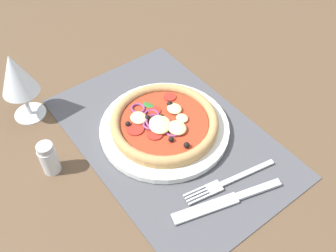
{
  "coord_description": "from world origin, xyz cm",
  "views": [
    {
      "loc": [
        -37.83,
        28.88,
        55.77
      ],
      "look_at": [
        0.49,
        0.0,
        2.69
      ],
      "focal_mm": 40.24,
      "sensor_mm": 36.0,
      "label": 1
    }
  ],
  "objects_px": {
    "pizza": "(162,123)",
    "wine_glass": "(16,76)",
    "fork": "(226,182)",
    "knife": "(227,201)",
    "pepper_shaker": "(49,158)",
    "plate": "(162,129)"
  },
  "relations": [
    {
      "from": "fork",
      "to": "pizza",
      "type": "bearing_deg",
      "value": -73.68
    },
    {
      "from": "pizza",
      "to": "wine_glass",
      "type": "relative_size",
      "value": 1.39
    },
    {
      "from": "plate",
      "to": "fork",
      "type": "xyz_separation_m",
      "value": [
        -0.16,
        -0.02,
        -0.0
      ]
    },
    {
      "from": "pepper_shaker",
      "to": "pizza",
      "type": "bearing_deg",
      "value": -103.16
    },
    {
      "from": "knife",
      "to": "pizza",
      "type": "bearing_deg",
      "value": -76.07
    },
    {
      "from": "wine_glass",
      "to": "pepper_shaker",
      "type": "bearing_deg",
      "value": 171.1
    },
    {
      "from": "fork",
      "to": "knife",
      "type": "xyz_separation_m",
      "value": [
        -0.03,
        0.02,
        0.0
      ]
    },
    {
      "from": "knife",
      "to": "wine_glass",
      "type": "relative_size",
      "value": 1.32
    },
    {
      "from": "fork",
      "to": "knife",
      "type": "bearing_deg",
      "value": 60.36
    },
    {
      "from": "plate",
      "to": "pepper_shaker",
      "type": "xyz_separation_m",
      "value": [
        0.05,
        0.21,
        0.02
      ]
    },
    {
      "from": "knife",
      "to": "plate",
      "type": "bearing_deg",
      "value": -76.18
    },
    {
      "from": "pepper_shaker",
      "to": "wine_glass",
      "type": "bearing_deg",
      "value": -8.9
    },
    {
      "from": "plate",
      "to": "pizza",
      "type": "distance_m",
      "value": 0.02
    },
    {
      "from": "plate",
      "to": "fork",
      "type": "relative_size",
      "value": 1.4
    },
    {
      "from": "plate",
      "to": "knife",
      "type": "height_order",
      "value": "plate"
    },
    {
      "from": "plate",
      "to": "wine_glass",
      "type": "distance_m",
      "value": 0.29
    },
    {
      "from": "wine_glass",
      "to": "pepper_shaker",
      "type": "distance_m",
      "value": 0.17
    },
    {
      "from": "fork",
      "to": "pepper_shaker",
      "type": "distance_m",
      "value": 0.31
    },
    {
      "from": "pizza",
      "to": "plate",
      "type": "bearing_deg",
      "value": -103.87
    },
    {
      "from": "plate",
      "to": "wine_glass",
      "type": "bearing_deg",
      "value": 42.12
    },
    {
      "from": "fork",
      "to": "pepper_shaker",
      "type": "bearing_deg",
      "value": -32.73
    },
    {
      "from": "wine_glass",
      "to": "pizza",
      "type": "bearing_deg",
      "value": -137.93
    }
  ]
}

